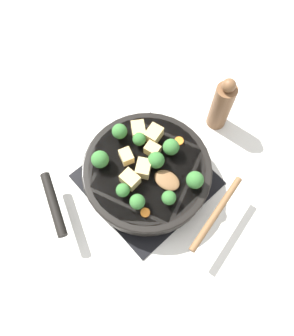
{
  "coord_description": "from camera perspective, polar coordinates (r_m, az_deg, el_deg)",
  "views": [
    {
      "loc": [
        0.22,
        0.24,
        0.85
      ],
      "look_at": [
        0.0,
        0.0,
        0.08
      ],
      "focal_mm": 35.0,
      "sensor_mm": 36.0,
      "label": 1
    }
  ],
  "objects": [
    {
      "name": "broccoli_floret_near_spoon",
      "position": [
        0.8,
        8.34,
        -2.09
      ],
      "size": [
        0.04,
        0.04,
        0.05
      ],
      "color": "#709956",
      "rests_on": "skillet_pan"
    },
    {
      "name": "broccoli_floret_south_cluster",
      "position": [
        0.77,
        -1.7,
        -5.89
      ],
      "size": [
        0.04,
        0.04,
        0.04
      ],
      "color": "#709956",
      "rests_on": "skillet_pan"
    },
    {
      "name": "ground_plane",
      "position": [
        0.91,
        -0.0,
        -2.07
      ],
      "size": [
        2.4,
        2.4,
        0.0
      ],
      "primitive_type": "plane",
      "color": "white"
    },
    {
      "name": "broccoli_floret_small_inner",
      "position": [
        0.81,
        1.59,
        1.37
      ],
      "size": [
        0.04,
        0.04,
        0.05
      ],
      "color": "#709956",
      "rests_on": "skillet_pan"
    },
    {
      "name": "tofu_cube_near_handle",
      "position": [
        0.8,
        -3.16,
        -1.79
      ],
      "size": [
        0.04,
        0.05,
        0.03
      ],
      "primitive_type": "cube",
      "rotation": [
        0.0,
        0.0,
        1.67
      ],
      "color": "#DBB770",
      "rests_on": "skillet_pan"
    },
    {
      "name": "tofu_cube_east_chunk",
      "position": [
        0.86,
        -1.51,
        6.6
      ],
      "size": [
        0.05,
        0.05,
        0.03
      ],
      "primitive_type": "cube",
      "rotation": [
        0.0,
        0.0,
        4.14
      ],
      "color": "#DBB770",
      "rests_on": "skillet_pan"
    },
    {
      "name": "tofu_cube_center_large",
      "position": [
        0.85,
        1.19,
        5.88
      ],
      "size": [
        0.05,
        0.05,
        0.04
      ],
      "primitive_type": "cube",
      "rotation": [
        0.0,
        0.0,
        0.26
      ],
      "color": "#DBB770",
      "rests_on": "skillet_pan"
    },
    {
      "name": "carrot_slice_near_center",
      "position": [
        0.87,
        5.73,
        4.58
      ],
      "size": [
        0.02,
        0.02,
        0.01
      ],
      "primitive_type": "cylinder",
      "color": "orange",
      "rests_on": "skillet_pan"
    },
    {
      "name": "broccoli_floret_west_rim",
      "position": [
        0.84,
        -1.36,
        5.03
      ],
      "size": [
        0.03,
        0.03,
        0.04
      ],
      "color": "#709956",
      "rests_on": "skillet_pan"
    },
    {
      "name": "carrot_slice_orange_thin",
      "position": [
        0.79,
        -0.32,
        -7.77
      ],
      "size": [
        0.02,
        0.02,
        0.01
      ],
      "primitive_type": "cylinder",
      "color": "orange",
      "rests_on": "skillet_pan"
    },
    {
      "name": "tofu_cube_front_piece",
      "position": [
        0.84,
        0.95,
        3.22
      ],
      "size": [
        0.04,
        0.04,
        0.03
      ],
      "primitive_type": "cube",
      "rotation": [
        0.0,
        0.0,
        4.97
      ],
      "color": "#DBB770",
      "rests_on": "skillet_pan"
    },
    {
      "name": "skillet_pan",
      "position": [
        0.85,
        -0.13,
        -0.71
      ],
      "size": [
        0.44,
        0.34,
        0.06
      ],
      "color": "black",
      "rests_on": "front_burner_grate"
    },
    {
      "name": "broccoli_floret_center_top",
      "position": [
        0.78,
        3.83,
        -5.21
      ],
      "size": [
        0.03,
        0.03,
        0.04
      ],
      "color": "#709956",
      "rests_on": "skillet_pan"
    },
    {
      "name": "broccoli_floret_mid_floret",
      "position": [
        0.82,
        -8.18,
        1.49
      ],
      "size": [
        0.04,
        0.04,
        0.05
      ],
      "color": "#709956",
      "rests_on": "skillet_pan"
    },
    {
      "name": "broccoli_floret_east_rim",
      "position": [
        0.85,
        -4.81,
        6.36
      ],
      "size": [
        0.04,
        0.04,
        0.05
      ],
      "color": "#709956",
      "rests_on": "skillet_pan"
    },
    {
      "name": "broccoli_floret_north_edge",
      "position": [
        0.79,
        -4.22,
        -3.89
      ],
      "size": [
        0.03,
        0.03,
        0.04
      ],
      "color": "#709956",
      "rests_on": "skillet_pan"
    },
    {
      "name": "tofu_cube_west_chunk",
      "position": [
        0.83,
        -3.61,
        2.04
      ],
      "size": [
        0.04,
        0.04,
        0.03
      ],
      "primitive_type": "cube",
      "rotation": [
        0.0,
        0.0,
        4.39
      ],
      "color": "#DBB770",
      "rests_on": "skillet_pan"
    },
    {
      "name": "tofu_cube_back_piece",
      "position": [
        0.81,
        -0.7,
        0.01
      ],
      "size": [
        0.06,
        0.05,
        0.03
      ],
      "primitive_type": "cube",
      "rotation": [
        0.0,
        0.0,
        0.62
      ],
      "color": "#DBB770",
      "rests_on": "skillet_pan"
    },
    {
      "name": "wooden_spoon",
      "position": [
        0.8,
        8.12,
        -5.18
      ],
      "size": [
        0.22,
        0.21,
        0.02
      ],
      "color": "brown",
      "rests_on": "skillet_pan"
    },
    {
      "name": "pepper_mill",
      "position": [
        0.94,
        12.74,
        10.73
      ],
      "size": [
        0.06,
        0.06,
        0.19
      ],
      "color": "brown",
      "rests_on": "ground_plane"
    },
    {
      "name": "broccoli_floret_tall_stem",
      "position": [
        0.83,
        4.21,
        3.65
      ],
      "size": [
        0.04,
        0.04,
        0.05
      ],
      "color": "#709956",
      "rests_on": "skillet_pan"
    },
    {
      "name": "front_burner_grate",
      "position": [
        0.9,
        -0.0,
        -1.8
      ],
      "size": [
        0.31,
        0.31,
        0.03
      ],
      "color": "black",
      "rests_on": "ground_plane"
    }
  ]
}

